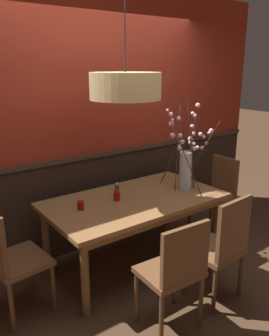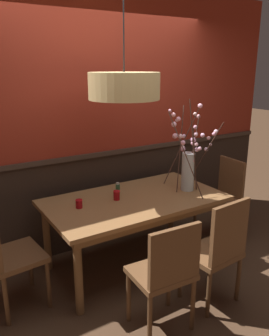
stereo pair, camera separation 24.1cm
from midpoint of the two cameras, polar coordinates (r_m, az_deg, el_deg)
The scene contains 14 objects.
ground_plane at distance 3.74m, azimuth -1.92°, elevation -15.47°, with size 24.00×24.00×0.00m, color #4C3321.
back_wall at distance 3.79m, azimuth -7.88°, elevation 7.29°, with size 4.69×0.14×2.78m.
dining_table at distance 3.44m, azimuth -2.02°, elevation -6.26°, with size 1.74×0.96×0.73m.
chair_far_side_right at distance 4.30m, azimuth -6.02°, elevation -3.44°, with size 0.43×0.41×0.91m.
chair_near_side_left at distance 2.69m, azimuth 4.08°, elevation -16.28°, with size 0.47×0.41×0.92m.
chair_near_side_right at distance 3.05m, azimuth 11.98°, elevation -12.24°, with size 0.46×0.42×0.96m.
chair_head_east_end at distance 4.28m, azimuth 11.81°, elevation -3.80°, with size 0.45×0.43×0.93m.
chair_head_west_end at distance 3.03m, azimuth -22.09°, elevation -13.23°, with size 0.46×0.50×0.96m.
chair_far_side_left at distance 4.11m, azimuth -12.16°, elevation -4.72°, with size 0.42×0.40×0.93m.
vase_with_blossoms at distance 3.63m, azimuth 6.57°, elevation 0.75°, with size 0.73×0.64×0.95m.
candle_holder_nearer_center at distance 3.20m, azimuth -11.01°, elevation -6.07°, with size 0.07×0.07×0.08m.
candle_holder_nearer_edge at distance 3.36m, azimuth -4.98°, elevation -4.58°, with size 0.07×0.07×0.09m.
condiment_bottle at distance 3.47m, azimuth -4.88°, elevation -3.58°, with size 0.04×0.04×0.13m.
pendant_lamp at distance 3.05m, azimuth -3.85°, elevation 13.28°, with size 0.62×0.62×1.08m.
Camera 1 is at (-1.89, -2.55, 1.98)m, focal length 37.10 mm.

